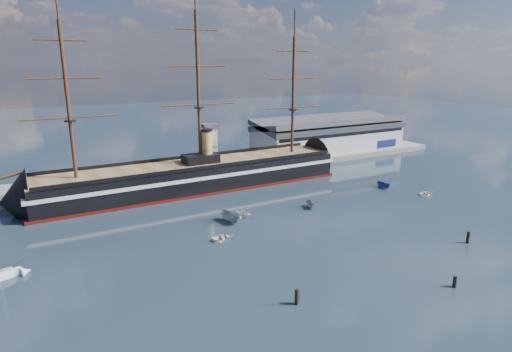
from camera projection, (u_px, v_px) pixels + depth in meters
ground at (250, 204)px, 112.64m from camera, size 600.00×600.00×0.00m
quay at (226, 170)px, 147.69m from camera, size 180.00×18.00×2.00m
warehouse at (329, 135)px, 171.65m from camera, size 63.00×21.00×11.60m
quay_tower at (210, 146)px, 139.33m from camera, size 5.00×5.00×15.00m
warship at (189, 177)px, 124.12m from camera, size 112.94×16.95×53.94m
sailboat at (3, 275)px, 73.97m from camera, size 6.64×3.91×10.21m
motorboat_a at (230, 222)px, 100.05m from camera, size 7.99×3.94×3.06m
motorboat_b at (224, 239)px, 90.38m from camera, size 1.38×3.15×1.45m
motorboat_c at (310, 208)px, 109.84m from camera, size 5.48×3.67×2.06m
motorboat_d at (243, 217)px, 103.25m from camera, size 7.34×6.36×2.52m
motorboat_e at (428, 195)px, 120.33m from camera, size 1.62×3.28×1.47m
motorboat_f at (383, 188)px, 127.21m from camera, size 5.61×2.52×2.18m
piling_near_left at (297, 304)px, 66.20m from camera, size 0.64×0.64×3.33m
piling_near_mid at (454, 287)px, 71.26m from camera, size 0.64×0.64×2.72m
piling_near_right at (467, 243)px, 88.63m from camera, size 0.64×0.64×3.23m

